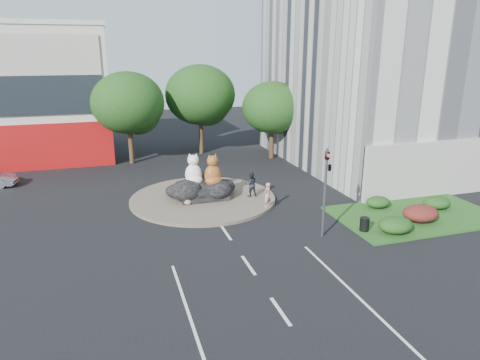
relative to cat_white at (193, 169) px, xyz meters
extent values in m
plane|color=black|center=(0.58, -10.18, -2.20)|extent=(120.00, 120.00, 0.00)
cylinder|color=brown|center=(0.58, -0.18, -2.10)|extent=(10.00, 10.00, 0.20)
cube|color=#1C4517|center=(12.58, -7.18, -2.14)|extent=(10.00, 6.00, 0.12)
cylinder|color=#382314|center=(-3.42, 11.82, -0.33)|extent=(0.44, 0.44, 3.74)
ellipsoid|color=#173210|center=(-3.42, 11.82, 3.32)|extent=(6.46, 6.46, 5.49)
sphere|color=#173210|center=(-2.62, 12.32, 2.47)|extent=(4.25, 4.25, 4.25)
sphere|color=#173210|center=(-4.12, 11.52, 2.73)|extent=(3.74, 3.74, 3.74)
cylinder|color=#382314|center=(3.58, 13.82, -0.22)|extent=(0.44, 0.44, 3.96)
ellipsoid|color=#173210|center=(3.58, 13.82, 3.65)|extent=(6.84, 6.84, 5.81)
sphere|color=#173210|center=(4.38, 14.32, 2.75)|extent=(4.50, 4.50, 4.50)
sphere|color=#173210|center=(2.88, 13.52, 3.02)|extent=(3.96, 3.96, 3.96)
cylinder|color=#382314|center=(9.58, 9.82, -0.55)|extent=(0.44, 0.44, 3.30)
ellipsoid|color=#173210|center=(9.58, 9.82, 2.67)|extent=(5.70, 5.70, 4.84)
sphere|color=#173210|center=(10.38, 10.32, 1.92)|extent=(3.75, 3.75, 3.75)
sphere|color=#173210|center=(8.88, 9.52, 2.15)|extent=(3.30, 3.30, 3.30)
ellipsoid|color=#173210|center=(9.58, -9.18, -1.63)|extent=(2.00, 1.60, 0.90)
ellipsoid|color=#4C1914|center=(12.08, -8.18, -1.59)|extent=(2.20, 1.76, 0.99)
ellipsoid|color=#173210|center=(14.58, -6.68, -1.68)|extent=(1.80, 1.44, 0.81)
ellipsoid|color=#173210|center=(11.08, -5.38, -1.72)|extent=(1.60, 1.28, 0.72)
cylinder|color=#595B60|center=(5.58, -8.18, 0.30)|extent=(0.14, 0.14, 5.00)
imported|color=black|center=(5.58, -8.18, 2.00)|extent=(0.21, 0.26, 1.30)
imported|color=black|center=(5.78, -8.18, 1.80)|extent=(0.26, 1.24, 0.50)
sphere|color=red|center=(5.58, -8.36, 2.45)|extent=(0.18, 0.18, 0.18)
cylinder|color=#595B60|center=(13.58, -2.18, 1.80)|extent=(0.18, 0.18, 8.00)
cylinder|color=#595B60|center=(12.58, -2.18, 5.80)|extent=(2.00, 0.12, 0.12)
cube|color=silver|center=(11.58, -2.18, 5.70)|extent=(0.50, 0.22, 0.12)
imported|color=#D38993|center=(4.15, -3.30, -1.20)|extent=(0.70, 0.65, 1.61)
imported|color=black|center=(3.82, -0.97, -1.13)|extent=(0.87, 0.69, 1.75)
cylinder|color=black|center=(8.08, -8.43, -1.69)|extent=(0.67, 0.67, 0.78)
camera|label=1|loc=(-5.33, -27.73, 7.63)|focal=32.00mm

